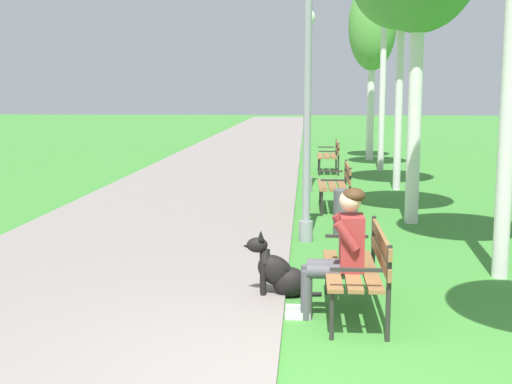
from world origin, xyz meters
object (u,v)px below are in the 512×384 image
park_bench_near (361,264)px  park_bench_mid (338,182)px  lamp_post_mid (309,99)px  birch_tree_sixth (372,28)px  lamp_post_near (307,99)px  person_seated_on_near_bench (340,247)px  dog_black (280,273)px  park_bench_far (330,154)px  litter_bin (345,213)px

park_bench_near → park_bench_mid: (0.04, 6.04, 0.00)m
lamp_post_mid → birch_tree_sixth: size_ratio=0.69×
lamp_post_near → park_bench_near: bearing=-80.9°
lamp_post_near → person_seated_on_near_bench: bearing=-84.5°
park_bench_mid → lamp_post_mid: (-0.54, 2.36, 1.48)m
dog_black → person_seated_on_near_bench: bearing=-45.4°
park_bench_mid → lamp_post_near: (-0.57, -2.76, 1.53)m
park_bench_mid → dog_black: bearing=-98.7°
park_bench_mid → person_seated_on_near_bench: (-0.25, -6.10, 0.17)m
park_bench_far → person_seated_on_near_bench: person_seated_on_near_bench is taller
park_bench_far → person_seated_on_near_bench: 11.94m
park_bench_mid → person_seated_on_near_bench: size_ratio=1.20×
park_bench_far → lamp_post_mid: 3.83m
person_seated_on_near_bench → dog_black: size_ratio=1.50×
park_bench_near → dog_black: size_ratio=1.80×
park_bench_mid → park_bench_far: same height
person_seated_on_near_bench → birch_tree_sixth: birch_tree_sixth is taller
park_bench_far → birch_tree_sixth: (1.36, 3.59, 3.59)m
birch_tree_sixth → litter_bin: size_ratio=7.94×
park_bench_far → person_seated_on_near_bench: bearing=-91.5°
park_bench_near → litter_bin: size_ratio=2.14×
park_bench_far → birch_tree_sixth: bearing=69.3°
lamp_post_mid → litter_bin: 5.04m
person_seated_on_near_bench → birch_tree_sixth: 15.99m
person_seated_on_near_bench → birch_tree_sixth: bearing=83.8°
dog_black → lamp_post_mid: lamp_post_mid is taller
person_seated_on_near_bench → lamp_post_near: 3.62m
park_bench_mid → dog_black: size_ratio=1.80×
park_bench_near → dog_black: 1.00m
park_bench_far → litter_bin: (-0.05, -8.20, -0.16)m
park_bench_mid → litter_bin: size_ratio=2.14×
park_bench_near → person_seated_on_near_bench: (-0.21, -0.06, 0.17)m
lamp_post_mid → litter_bin: bearing=-83.3°
person_seated_on_near_bench → park_bench_near: bearing=15.4°
litter_bin → birch_tree_sixth: bearing=83.2°
birch_tree_sixth → park_bench_far: bearing=-110.7°
park_bench_far → lamp_post_mid: (-0.61, -3.48, 1.48)m
park_bench_near → park_bench_mid: 6.04m
park_bench_near → birch_tree_sixth: bearing=84.6°
dog_black → lamp_post_mid: size_ratio=0.22×
park_bench_far → birch_tree_sixth: 5.26m
park_bench_near → lamp_post_mid: size_ratio=0.39×
lamp_post_near → dog_black: bearing=-95.7°
lamp_post_mid → litter_bin: (0.55, -4.73, -1.64)m
lamp_post_near → lamp_post_mid: 5.12m
litter_bin → lamp_post_mid: bearing=96.7°
park_bench_near → person_seated_on_near_bench: person_seated_on_near_bench is taller
dog_black → birch_tree_sixth: bearing=81.4°
park_bench_mid → lamp_post_mid: size_ratio=0.39×
park_bench_far → lamp_post_mid: lamp_post_mid is taller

